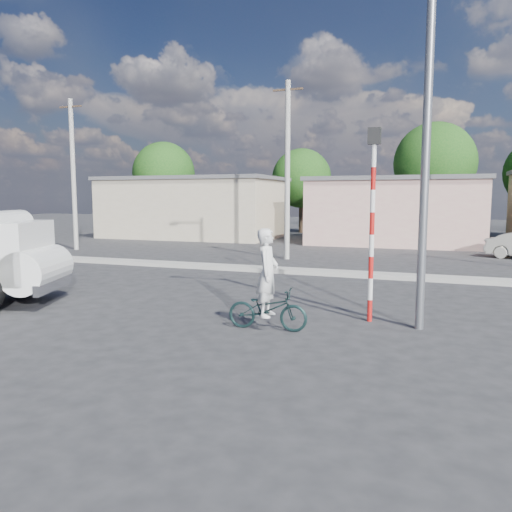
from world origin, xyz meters
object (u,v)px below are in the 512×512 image
(cyclist, at_px, (268,287))
(streetlight, at_px, (420,94))
(bicycle, at_px, (268,309))
(traffic_pole, at_px, (372,208))

(cyclist, bearing_deg, streetlight, -70.70)
(bicycle, distance_m, streetlight, 5.49)
(bicycle, distance_m, traffic_pole, 3.27)
(traffic_pole, bearing_deg, streetlight, -17.73)
(cyclist, height_order, traffic_pole, traffic_pole)
(traffic_pole, bearing_deg, bicycle, -142.20)
(bicycle, distance_m, cyclist, 0.49)
(bicycle, bearing_deg, streetlight, -70.70)
(bicycle, bearing_deg, traffic_pole, -55.72)
(cyclist, xyz_separation_m, streetlight, (2.90, 1.22, 4.02))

